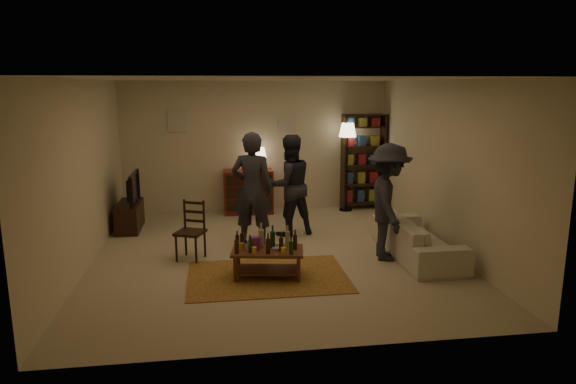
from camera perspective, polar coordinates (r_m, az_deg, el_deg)
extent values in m
plane|color=#C6B793|center=(8.14, -1.64, -6.94)|extent=(6.00, 6.00, 0.00)
plane|color=beige|center=(10.76, -3.54, 5.06)|extent=(5.50, 0.00, 5.50)
plane|color=beige|center=(7.98, -21.72, 1.84)|extent=(0.00, 6.00, 6.00)
plane|color=beige|center=(8.57, 16.92, 2.80)|extent=(0.00, 6.00, 6.00)
plane|color=beige|center=(4.90, 2.35, -3.22)|extent=(5.50, 0.00, 5.50)
plane|color=white|center=(7.70, -1.76, 12.43)|extent=(6.00, 6.00, 0.00)
cube|color=beige|center=(10.68, -12.24, 7.73)|extent=(0.35, 0.03, 0.45)
cube|color=beige|center=(10.77, -0.35, 6.96)|extent=(0.30, 0.03, 0.40)
cube|color=brown|center=(7.23, -2.27, -9.37)|extent=(2.20, 1.50, 0.01)
cube|color=brown|center=(7.11, -2.29, -6.56)|extent=(1.05, 0.68, 0.04)
cube|color=brown|center=(7.20, -2.27, -8.62)|extent=(0.93, 0.57, 0.02)
cylinder|color=brown|center=(7.01, -5.90, -8.60)|extent=(0.05, 0.05, 0.36)
cylinder|color=brown|center=(6.97, 1.19, -8.67)|extent=(0.05, 0.05, 0.36)
cylinder|color=brown|center=(7.40, -5.53, -7.48)|extent=(0.05, 0.05, 0.36)
cylinder|color=brown|center=(7.35, 1.17, -7.55)|extent=(0.05, 0.05, 0.36)
cylinder|color=gold|center=(7.10, -5.19, -6.01)|extent=(0.07, 0.07, 0.10)
cylinder|color=gold|center=(6.93, -3.79, -6.49)|extent=(0.07, 0.07, 0.09)
cylinder|color=gold|center=(7.25, -1.72, -5.55)|extent=(0.07, 0.07, 0.11)
cylinder|color=gold|center=(6.90, -0.51, -6.55)|extent=(0.07, 0.07, 0.09)
cube|color=#883592|center=(7.10, -3.75, -5.65)|extent=(0.15, 0.11, 0.18)
cylinder|color=gray|center=(7.07, -1.33, -6.37)|extent=(0.12, 0.12, 0.03)
cube|color=black|center=(7.93, -10.81, -4.44)|extent=(0.52, 0.52, 0.04)
cylinder|color=black|center=(7.93, -12.31, -6.16)|extent=(0.04, 0.04, 0.42)
cylinder|color=black|center=(7.79, -10.19, -6.40)|extent=(0.04, 0.04, 0.42)
cylinder|color=black|center=(8.20, -11.29, -5.50)|extent=(0.04, 0.04, 0.42)
cylinder|color=black|center=(8.07, -9.22, -5.72)|extent=(0.04, 0.04, 0.42)
cube|color=black|center=(8.00, -10.39, -2.38)|extent=(0.31, 0.15, 0.47)
cube|color=black|center=(9.87, -17.19, -2.58)|extent=(0.40, 1.00, 0.50)
imported|color=black|center=(9.76, -17.26, 0.43)|extent=(0.13, 0.97, 0.56)
cube|color=maroon|center=(10.62, -4.43, 0.03)|extent=(1.00, 0.48, 0.90)
cube|color=black|center=(10.43, -4.32, -1.48)|extent=(0.92, 0.02, 0.22)
cube|color=black|center=(10.37, -4.34, -0.09)|extent=(0.92, 0.02, 0.22)
cube|color=black|center=(10.32, -4.36, 1.33)|extent=(0.92, 0.02, 0.22)
cylinder|color=black|center=(10.55, -3.12, 2.57)|extent=(0.12, 0.12, 0.04)
cylinder|color=black|center=(10.53, -3.12, 3.27)|extent=(0.02, 0.02, 0.22)
cone|color=#FFE5B2|center=(10.50, -3.14, 4.40)|extent=(0.26, 0.26, 0.20)
cube|color=black|center=(10.90, 6.17, 3.24)|extent=(0.04, 0.34, 2.00)
cube|color=black|center=(11.14, 10.47, 3.30)|extent=(0.04, 0.34, 2.00)
cube|color=black|center=(11.17, 8.21, -1.04)|extent=(0.90, 0.34, 0.03)
cube|color=black|center=(11.09, 8.27, 0.98)|extent=(0.90, 0.34, 0.03)
cube|color=black|center=(11.02, 8.34, 3.02)|extent=(0.90, 0.34, 0.03)
cube|color=black|center=(10.97, 8.40, 5.08)|extent=(0.90, 0.34, 0.03)
cube|color=black|center=(10.93, 8.46, 7.17)|extent=(0.90, 0.34, 0.03)
cube|color=black|center=(10.91, 8.50, 8.47)|extent=(0.90, 0.34, 0.03)
cube|color=maroon|center=(11.06, 6.74, -0.36)|extent=(0.12, 0.22, 0.26)
cube|color=navy|center=(11.12, 7.99, -0.32)|extent=(0.15, 0.22, 0.26)
cube|color=olive|center=(11.20, 9.31, -0.28)|extent=(0.18, 0.22, 0.26)
cube|color=navy|center=(10.98, 6.79, 1.63)|extent=(0.12, 0.22, 0.24)
cube|color=olive|center=(11.05, 8.05, 1.66)|extent=(0.15, 0.22, 0.24)
cube|color=maroon|center=(11.13, 9.38, 1.69)|extent=(0.18, 0.22, 0.24)
cube|color=olive|center=(10.92, 6.84, 3.64)|extent=(0.12, 0.22, 0.22)
cube|color=maroon|center=(10.99, 8.10, 3.66)|extent=(0.15, 0.22, 0.22)
cube|color=navy|center=(11.07, 9.45, 3.67)|extent=(0.18, 0.22, 0.22)
cube|color=maroon|center=(10.87, 6.89, 5.68)|extent=(0.12, 0.22, 0.20)
cube|color=navy|center=(10.94, 8.16, 5.68)|extent=(0.15, 0.22, 0.20)
cube|color=olive|center=(11.02, 9.52, 5.68)|extent=(0.18, 0.22, 0.20)
cube|color=navy|center=(10.84, 6.95, 7.73)|extent=(0.12, 0.22, 0.18)
cube|color=olive|center=(10.90, 8.22, 7.72)|extent=(0.15, 0.22, 0.18)
cube|color=maroon|center=(10.98, 9.59, 7.70)|extent=(0.18, 0.22, 0.18)
cylinder|color=black|center=(10.98, 6.43, -1.95)|extent=(0.28, 0.28, 0.03)
cylinder|color=black|center=(10.81, 6.53, 2.22)|extent=(0.03, 0.03, 1.65)
cone|color=#FFE5B2|center=(10.70, 6.64, 6.87)|extent=(0.36, 0.36, 0.28)
imported|color=beige|center=(8.21, 14.17, -4.91)|extent=(0.81, 2.08, 0.61)
imported|color=#26262D|center=(8.36, -3.98, 0.26)|extent=(0.79, 0.64, 1.89)
imported|color=#23242B|center=(8.99, 0.14, 0.75)|extent=(1.02, 0.89, 1.78)
imported|color=#25262C|center=(7.86, 11.09, -1.11)|extent=(0.85, 1.24, 1.78)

